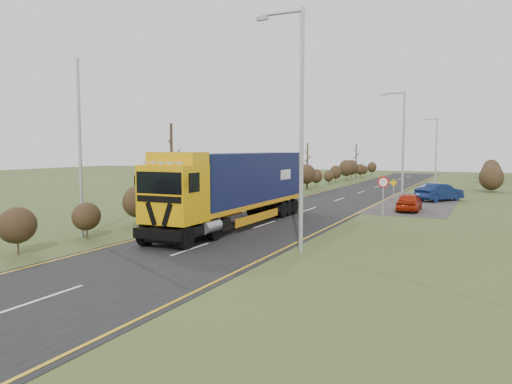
{
  "coord_description": "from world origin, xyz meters",
  "views": [
    {
      "loc": [
        11.88,
        -22.42,
        4.47
      ],
      "look_at": [
        0.49,
        1.77,
        2.13
      ],
      "focal_mm": 35.0,
      "sensor_mm": 36.0,
      "label": 1
    }
  ],
  "objects_px": {
    "car_blue_sedan": "(439,192)",
    "speed_sign": "(383,188)",
    "car_red_hatchback": "(409,202)",
    "streetlight_near": "(298,118)",
    "lorry": "(237,184)"
  },
  "relations": [
    {
      "from": "car_blue_sedan",
      "to": "speed_sign",
      "type": "bearing_deg",
      "value": 111.7
    },
    {
      "from": "car_blue_sedan",
      "to": "speed_sign",
      "type": "distance_m",
      "value": 12.26
    },
    {
      "from": "car_red_hatchback",
      "to": "streetlight_near",
      "type": "xyz_separation_m",
      "value": [
        -2.27,
        -16.61,
        5.07
      ]
    },
    {
      "from": "lorry",
      "to": "speed_sign",
      "type": "bearing_deg",
      "value": 47.71
    },
    {
      "from": "streetlight_near",
      "to": "car_blue_sedan",
      "type": "bearing_deg",
      "value": 81.76
    },
    {
      "from": "lorry",
      "to": "car_red_hatchback",
      "type": "bearing_deg",
      "value": 54.84
    },
    {
      "from": "car_red_hatchback",
      "to": "speed_sign",
      "type": "relative_size",
      "value": 1.47
    },
    {
      "from": "streetlight_near",
      "to": "speed_sign",
      "type": "distance_m",
      "value": 13.42
    },
    {
      "from": "lorry",
      "to": "streetlight_near",
      "type": "bearing_deg",
      "value": -42.94
    },
    {
      "from": "car_red_hatchback",
      "to": "streetlight_near",
      "type": "height_order",
      "value": "streetlight_near"
    },
    {
      "from": "lorry",
      "to": "car_blue_sedan",
      "type": "relative_size",
      "value": 3.38
    },
    {
      "from": "lorry",
      "to": "streetlight_near",
      "type": "xyz_separation_m",
      "value": [
        5.69,
        -5.27,
        3.29
      ]
    },
    {
      "from": "car_red_hatchback",
      "to": "lorry",
      "type": "bearing_deg",
      "value": 52.78
    },
    {
      "from": "car_blue_sedan",
      "to": "streetlight_near",
      "type": "distance_m",
      "value": 25.52
    },
    {
      "from": "car_blue_sedan",
      "to": "speed_sign",
      "type": "xyz_separation_m",
      "value": [
        -2.44,
        -11.96,
        1.14
      ]
    }
  ]
}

